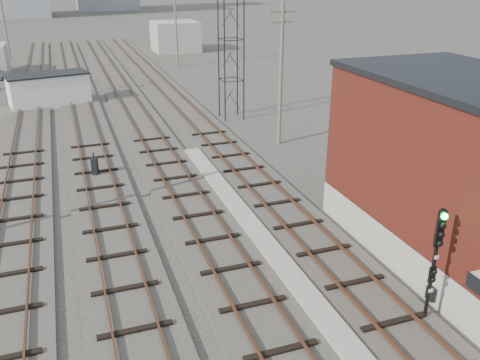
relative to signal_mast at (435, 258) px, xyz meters
name	(u,v)px	position (x,y,z in m)	size (l,w,h in m)	color
ground	(120,67)	(-3.70, 50.66, -2.46)	(320.00, 320.00, 0.00)	#282621
track_right	(182,107)	(-1.20, 29.66, -2.36)	(3.20, 90.00, 0.39)	#332D28
track_mid_right	(134,112)	(-5.20, 29.66, -2.36)	(3.20, 90.00, 0.39)	#332D28
track_mid_left	(83,116)	(-9.20, 29.66, -2.36)	(3.20, 90.00, 0.39)	#332D28
track_left	(28,121)	(-13.20, 29.66, -2.36)	(3.20, 90.00, 0.39)	#332D28
platform_curb	(280,264)	(-3.20, 4.66, -2.33)	(0.90, 28.00, 0.26)	gray
brick_building	(476,178)	(3.80, 2.66, 1.17)	(6.54, 12.20, 7.22)	gray
lattice_tower	(231,18)	(1.80, 25.66, 5.04)	(1.60, 1.60, 15.00)	black
utility_pole_left_c	(4,20)	(-16.20, 60.66, 2.34)	(1.80, 0.24, 9.00)	#595147
utility_pole_right_a	(281,71)	(2.80, 18.66, 2.34)	(1.80, 0.24, 9.00)	#595147
utility_pole_right_b	(176,25)	(2.80, 48.66, 2.34)	(1.80, 0.24, 9.00)	#595147
shed_right	(175,36)	(5.30, 60.66, -0.46)	(6.00, 6.00, 4.00)	gray
signal_mast	(435,258)	(0.00, 0.00, 0.00)	(0.40, 0.41, 4.16)	gray
switch_stand	(95,167)	(-9.27, 16.56, -1.81)	(0.42, 0.42, 1.39)	black
site_trailer	(49,90)	(-11.51, 34.26, -1.08)	(6.95, 4.07, 2.74)	white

